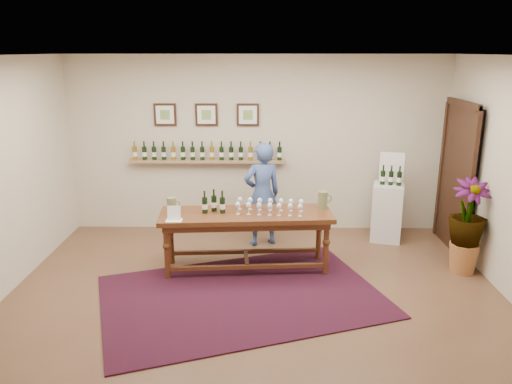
{
  "coord_description": "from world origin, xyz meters",
  "views": [
    {
      "loc": [
        0.09,
        -5.35,
        2.85
      ],
      "look_at": [
        0.0,
        0.8,
        1.1
      ],
      "focal_mm": 35.0,
      "sensor_mm": 36.0,
      "label": 1
    }
  ],
  "objects_px": {
    "person": "(262,194)",
    "display_pedestal": "(387,212)",
    "potted_plant": "(467,226)",
    "tasting_table": "(246,221)"
  },
  "relations": [
    {
      "from": "tasting_table",
      "to": "person",
      "type": "bearing_deg",
      "value": 72.83
    },
    {
      "from": "person",
      "to": "display_pedestal",
      "type": "bearing_deg",
      "value": 165.13
    },
    {
      "from": "display_pedestal",
      "to": "potted_plant",
      "type": "xyz_separation_m",
      "value": [
        0.75,
        -1.18,
        0.2
      ]
    },
    {
      "from": "display_pedestal",
      "to": "person",
      "type": "bearing_deg",
      "value": -173.8
    },
    {
      "from": "tasting_table",
      "to": "person",
      "type": "distance_m",
      "value": 0.95
    },
    {
      "from": "person",
      "to": "potted_plant",
      "type": "bearing_deg",
      "value": 138.98
    },
    {
      "from": "display_pedestal",
      "to": "tasting_table",
      "type": "bearing_deg",
      "value": -152.21
    },
    {
      "from": "display_pedestal",
      "to": "person",
      "type": "relative_size",
      "value": 0.57
    },
    {
      "from": "tasting_table",
      "to": "display_pedestal",
      "type": "xyz_separation_m",
      "value": [
        2.14,
        1.13,
        -0.23
      ]
    },
    {
      "from": "display_pedestal",
      "to": "person",
      "type": "distance_m",
      "value": 1.97
    }
  ]
}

